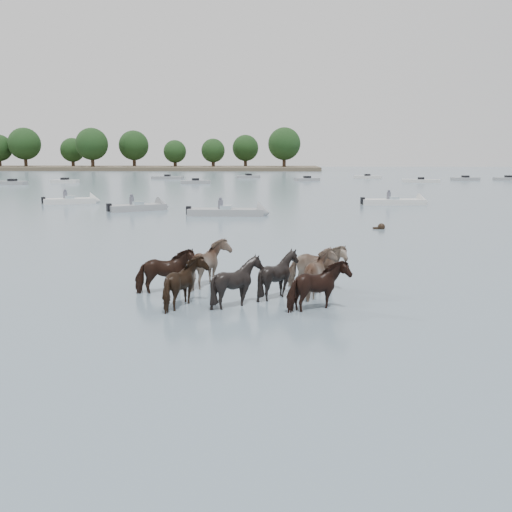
{
  "coord_description": "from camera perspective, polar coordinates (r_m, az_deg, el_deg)",
  "views": [
    {
      "loc": [
        0.39,
        -16.61,
        4.28
      ],
      "look_at": [
        -0.54,
        0.84,
        1.1
      ],
      "focal_mm": 38.93,
      "sensor_mm": 36.0,
      "label": 1
    }
  ],
  "objects": [
    {
      "name": "distant_flotilla",
      "position": [
        92.8,
        4.08,
        7.8
      ],
      "size": [
        106.32,
        30.06,
        0.93
      ],
      "color": "gray",
      "rests_on": "ground"
    },
    {
      "name": "motorboat_b",
      "position": [
        40.19,
        -1.96,
        4.51
      ],
      "size": [
        6.08,
        1.61,
        1.92
      ],
      "rotation": [
        0.0,
        0.0,
        0.0
      ],
      "color": "gray",
      "rests_on": "ground"
    },
    {
      "name": "ground",
      "position": [
        17.15,
        1.65,
        -4.14
      ],
      "size": [
        400.0,
        400.0,
        0.0
      ],
      "primitive_type": "plane",
      "color": "slate",
      "rests_on": "ground"
    },
    {
      "name": "swimming_pony",
      "position": [
        33.54,
        12.68,
        2.9
      ],
      "size": [
        0.72,
        0.44,
        0.44
      ],
      "color": "black",
      "rests_on": "ground"
    },
    {
      "name": "shoreline",
      "position": [
        180.91,
        -20.07,
        8.49
      ],
      "size": [
        160.0,
        30.0,
        1.0
      ],
      "primitive_type": "cube",
      "color": "#4C4233",
      "rests_on": "ground"
    },
    {
      "name": "motorboat_a",
      "position": [
        45.0,
        -11.25,
        4.95
      ],
      "size": [
        4.94,
        4.09,
        1.92
      ],
      "rotation": [
        0.0,
        0.0,
        0.6
      ],
      "color": "gray",
      "rests_on": "ground"
    },
    {
      "name": "motorboat_c",
      "position": [
        50.79,
        14.77,
        5.39
      ],
      "size": [
        6.12,
        2.09,
        1.92
      ],
      "rotation": [
        0.0,
        0.0,
        0.08
      ],
      "color": "silver",
      "rests_on": "ground"
    },
    {
      "name": "motorboat_f",
      "position": [
        52.83,
        -17.78,
        5.42
      ],
      "size": [
        5.13,
        3.34,
        1.92
      ],
      "rotation": [
        0.0,
        0.0,
        0.39
      ],
      "color": "silver",
      "rests_on": "ground"
    },
    {
      "name": "pony_herd",
      "position": [
        16.93,
        -0.36,
        -2.08
      ],
      "size": [
        6.78,
        4.47,
        1.66
      ],
      "color": "black",
      "rests_on": "ground"
    },
    {
      "name": "treeline",
      "position": [
        180.49,
        -19.33,
        10.55
      ],
      "size": [
        148.07,
        20.96,
        12.46
      ],
      "color": "#382619",
      "rests_on": "ground"
    }
  ]
}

